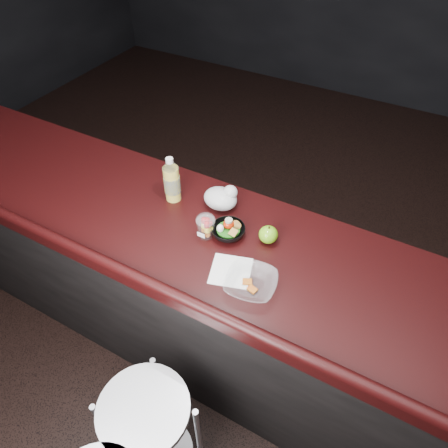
{
  "coord_description": "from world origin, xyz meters",
  "views": [
    {
      "loc": [
        0.58,
        -0.74,
        2.29
      ],
      "look_at": [
        0.01,
        0.32,
        1.1
      ],
      "focal_mm": 32.0,
      "sensor_mm": 36.0,
      "label": 1
    }
  ],
  "objects": [
    {
      "name": "ground",
      "position": [
        0.0,
        0.0,
        0.0
      ],
      "size": [
        8.0,
        8.0,
        0.0
      ],
      "primitive_type": "plane",
      "color": "black",
      "rests_on": "ground"
    },
    {
      "name": "snack_bowl",
      "position": [
        0.02,
        0.34,
        1.05
      ],
      "size": [
        0.18,
        0.18,
        0.08
      ],
      "rotation": [
        0.0,
        0.0,
        -0.24
      ],
      "color": "black",
      "rests_on": "counter"
    },
    {
      "name": "counter",
      "position": [
        0.0,
        0.3,
        0.51
      ],
      "size": [
        4.06,
        0.71,
        1.02
      ],
      "color": "black",
      "rests_on": "ground"
    },
    {
      "name": "takeout_bowl",
      "position": [
        0.23,
        0.13,
        1.04
      ],
      "size": [
        0.23,
        0.23,
        0.05
      ],
      "rotation": [
        0.0,
        0.0,
        0.16
      ],
      "color": "silver",
      "rests_on": "counter"
    },
    {
      "name": "fruit_cup",
      "position": [
        -0.07,
        0.29,
        1.08
      ],
      "size": [
        0.08,
        0.08,
        0.12
      ],
      "color": "white",
      "rests_on": "counter"
    },
    {
      "name": "plastic_bag",
      "position": [
        -0.1,
        0.49,
        1.07
      ],
      "size": [
        0.16,
        0.13,
        0.12
      ],
      "color": "silver",
      "rests_on": "counter"
    },
    {
      "name": "room_shell",
      "position": [
        0.0,
        0.0,
        1.83
      ],
      "size": [
        8.0,
        8.0,
        8.0
      ],
      "color": "black",
      "rests_on": "ground"
    },
    {
      "name": "green_apple",
      "position": [
        0.18,
        0.39,
        1.06
      ],
      "size": [
        0.08,
        0.08,
        0.09
      ],
      "color": "#509110",
      "rests_on": "counter"
    },
    {
      "name": "lemonade_bottle",
      "position": [
        -0.33,
        0.43,
        1.12
      ],
      "size": [
        0.08,
        0.08,
        0.23
      ],
      "color": "yellow",
      "rests_on": "counter"
    },
    {
      "name": "stool_right",
      "position": [
        0.03,
        -0.37,
        0.53
      ],
      "size": [
        0.46,
        0.46,
        0.73
      ],
      "rotation": [
        0.0,
        0.0,
        -0.33
      ],
      "color": "silver",
      "rests_on": "ground"
    },
    {
      "name": "paper_napkin",
      "position": [
        0.12,
        0.16,
        1.02
      ],
      "size": [
        0.2,
        0.2,
        0.0
      ],
      "primitive_type": "cube",
      "rotation": [
        0.0,
        0.0,
        0.3
      ],
      "color": "white",
      "rests_on": "counter"
    }
  ]
}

